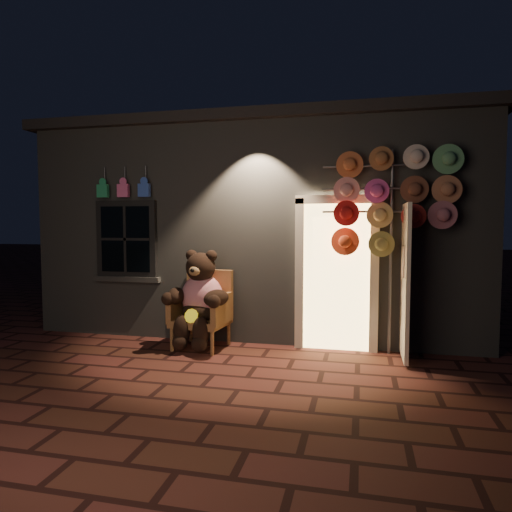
% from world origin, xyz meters
% --- Properties ---
extents(ground, '(60.00, 60.00, 0.00)m').
position_xyz_m(ground, '(0.00, 0.00, 0.00)').
color(ground, '#50231E').
rests_on(ground, ground).
extents(shop_building, '(7.30, 5.95, 3.51)m').
position_xyz_m(shop_building, '(0.00, 3.99, 1.74)').
color(shop_building, slate).
rests_on(shop_building, ground).
extents(wicker_armchair, '(0.83, 0.76, 1.11)m').
position_xyz_m(wicker_armchair, '(-0.54, 1.17, 0.55)').
color(wicker_armchair, '#B07444').
rests_on(wicker_armchair, ground).
extents(teddy_bear, '(0.99, 0.81, 1.37)m').
position_xyz_m(teddy_bear, '(-0.55, 1.03, 0.73)').
color(teddy_bear, red).
rests_on(teddy_bear, ground).
extents(hat_rack, '(1.75, 0.22, 2.80)m').
position_xyz_m(hat_rack, '(2.05, 1.28, 2.14)').
color(hat_rack, '#59595E').
rests_on(hat_rack, ground).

